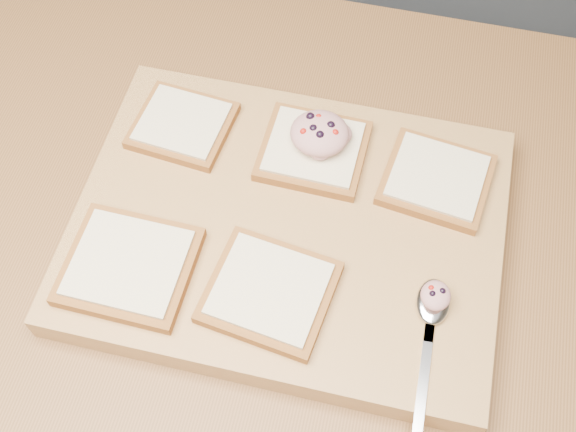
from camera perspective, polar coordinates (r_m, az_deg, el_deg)
name	(u,v)px	position (r m, az deg, el deg)	size (l,w,h in m)	color
island_counter	(343,386)	(1.22, 4.37, -13.28)	(2.00, 0.80, 0.90)	slate
cutting_board	(288,229)	(0.80, 0.00, -1.04)	(0.46, 0.35, 0.04)	tan
bread_far_left	(183,125)	(0.86, -8.33, 7.14)	(0.12, 0.11, 0.02)	brown
bread_far_center	(313,150)	(0.83, 2.02, 5.23)	(0.12, 0.11, 0.02)	brown
bread_far_right	(437,179)	(0.82, 11.66, 2.88)	(0.13, 0.12, 0.02)	brown
bread_near_left	(129,266)	(0.77, -12.45, -3.85)	(0.13, 0.12, 0.02)	brown
bread_near_center	(270,292)	(0.74, -1.47, -5.99)	(0.14, 0.13, 0.02)	brown
tuna_salad_dollop	(320,133)	(0.81, 2.51, 6.57)	(0.07, 0.06, 0.03)	tan
spoon	(432,313)	(0.75, 11.29, -7.53)	(0.04, 0.17, 0.01)	silver
spoon_salad	(436,295)	(0.74, 11.59, -6.17)	(0.03, 0.03, 0.02)	tan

